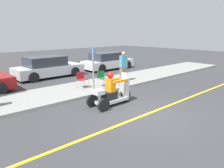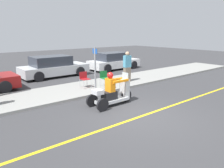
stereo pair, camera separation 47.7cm
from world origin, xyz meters
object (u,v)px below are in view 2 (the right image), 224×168
at_px(spectator_near_curb, 127,67).
at_px(folding_chair_set_back, 105,77).
at_px(motorcycle_trike, 112,93).
at_px(folding_chair_curbside, 84,78).
at_px(parked_car_lot_right, 53,67).
at_px(street_sign, 95,68).
at_px(parked_car_lot_center, 113,61).

relative_size(spectator_near_curb, folding_chair_set_back, 2.17).
bearing_deg(spectator_near_curb, motorcycle_trike, -141.73).
distance_m(motorcycle_trike, folding_chair_curbside, 2.99).
bearing_deg(parked_car_lot_right, street_sign, -93.03).
relative_size(folding_chair_curbside, parked_car_lot_center, 0.19).
distance_m(folding_chair_set_back, folding_chair_curbside, 1.09).
bearing_deg(motorcycle_trike, folding_chair_set_back, 59.23).
distance_m(folding_chair_set_back, street_sign, 1.44).
xyz_separation_m(spectator_near_curb, folding_chair_set_back, (-1.72, -0.06, -0.35)).
xyz_separation_m(motorcycle_trike, parked_car_lot_center, (5.82, 6.98, 0.15)).
xyz_separation_m(motorcycle_trike, folding_chair_set_back, (1.46, 2.45, 0.12)).
distance_m(motorcycle_trike, spectator_near_curb, 4.08).
bearing_deg(parked_car_lot_right, folding_chair_set_back, -80.64).
bearing_deg(street_sign, spectator_near_curb, 14.57).
bearing_deg(folding_chair_curbside, parked_car_lot_center, 37.09).
bearing_deg(folding_chair_set_back, folding_chair_curbside, 152.94).
bearing_deg(folding_chair_set_back, spectator_near_curb, 1.91).
xyz_separation_m(folding_chair_set_back, folding_chair_curbside, (-0.97, 0.50, 0.00)).
bearing_deg(street_sign, parked_car_lot_right, 86.97).
bearing_deg(folding_chair_curbside, motorcycle_trike, -99.31).
bearing_deg(folding_chair_set_back, parked_car_lot_right, 99.36).
xyz_separation_m(spectator_near_curb, parked_car_lot_right, (-2.51, 4.71, -0.30)).
relative_size(motorcycle_trike, street_sign, 0.96).
bearing_deg(motorcycle_trike, parked_car_lot_right, 84.67).
distance_m(folding_chair_set_back, parked_car_lot_center, 6.29).
relative_size(spectator_near_curb, folding_chair_curbside, 2.17).
bearing_deg(folding_chair_curbside, spectator_near_curb, -9.29).
bearing_deg(motorcycle_trike, street_sign, 77.79).
distance_m(spectator_near_curb, parked_car_lot_center, 5.21).
xyz_separation_m(folding_chair_curbside, parked_car_lot_right, (0.19, 4.27, 0.05)).
xyz_separation_m(folding_chair_curbside, street_sign, (-0.10, -1.17, 0.69)).
height_order(parked_car_lot_center, street_sign, street_sign).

